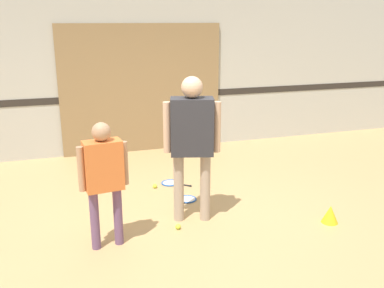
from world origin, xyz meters
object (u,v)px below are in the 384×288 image
(racket_spare_on_floor, at_px, (171,183))
(racket_second_spare, at_px, (187,200))
(person_student_left, at_px, (104,172))
(tennis_ball_by_spare_racket, at_px, (155,186))
(person_instructor, at_px, (192,134))
(tennis_ball_near_instructor, at_px, (178,227))
(training_cone, at_px, (330,214))

(racket_spare_on_floor, bearing_deg, racket_second_spare, -47.14)
(person_student_left, bearing_deg, tennis_ball_by_spare_racket, 52.78)
(person_instructor, bearing_deg, tennis_ball_by_spare_racket, 116.43)
(tennis_ball_near_instructor, height_order, training_cone, training_cone)
(person_instructor, bearing_deg, training_cone, -4.82)
(person_instructor, relative_size, tennis_ball_near_instructor, 26.85)
(person_student_left, xyz_separation_m, training_cone, (2.65, -0.26, -0.75))
(tennis_ball_near_instructor, distance_m, training_cone, 1.86)
(racket_spare_on_floor, relative_size, training_cone, 2.10)
(person_student_left, xyz_separation_m, tennis_ball_by_spare_racket, (0.86, 1.47, -0.83))
(tennis_ball_by_spare_racket, height_order, training_cone, training_cone)
(person_student_left, relative_size, racket_second_spare, 3.00)
(person_student_left, distance_m, tennis_ball_near_instructor, 1.18)
(person_student_left, height_order, training_cone, person_student_left)
(racket_spare_on_floor, height_order, tennis_ball_by_spare_racket, tennis_ball_by_spare_racket)
(person_student_left, xyz_separation_m, racket_second_spare, (1.18, 0.90, -0.85))
(tennis_ball_near_instructor, bearing_deg, racket_second_spare, 66.11)
(person_instructor, distance_m, tennis_ball_near_instructor, 1.11)
(racket_second_spare, xyz_separation_m, tennis_ball_near_instructor, (-0.34, -0.77, 0.02))
(racket_second_spare, distance_m, training_cone, 1.88)
(person_instructor, xyz_separation_m, tennis_ball_near_instructor, (-0.24, -0.20, -1.06))
(racket_second_spare, height_order, tennis_ball_by_spare_racket, tennis_ball_by_spare_racket)
(person_student_left, bearing_deg, person_instructor, 10.50)
(racket_spare_on_floor, bearing_deg, tennis_ball_by_spare_racket, -120.90)
(person_instructor, height_order, person_student_left, person_instructor)
(training_cone, bearing_deg, racket_spare_on_floor, 129.57)
(tennis_ball_by_spare_racket, bearing_deg, racket_second_spare, -60.97)
(racket_spare_on_floor, height_order, tennis_ball_near_instructor, tennis_ball_near_instructor)
(racket_spare_on_floor, distance_m, racket_second_spare, 0.67)
(racket_spare_on_floor, bearing_deg, person_student_left, -86.44)
(person_student_left, distance_m, training_cone, 2.77)
(person_instructor, bearing_deg, person_student_left, -146.77)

